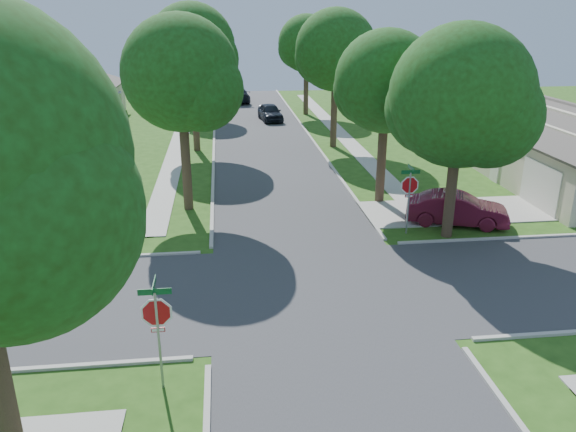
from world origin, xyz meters
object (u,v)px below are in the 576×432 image
(stop_sign_ne, at_px, (409,188))
(tree_e_near, at_px, (387,86))
(tree_w_far, at_px, (199,53))
(car_curb_east, at_px, (270,112))
(stop_sign_sw, at_px, (157,317))
(tree_w_mid, at_px, (193,51))
(tree_e_mid, at_px, (336,54))
(car_driveway, at_px, (457,209))
(house_ne_far, at_px, (447,104))
(tree_w_near, at_px, (182,79))
(house_nw_far, at_px, (64,105))
(tree_e_far, at_px, (307,46))
(house_ne_near, at_px, (572,156))
(tree_ne_corner, at_px, (462,103))
(car_curb_west, at_px, (238,95))

(stop_sign_ne, relative_size, tree_e_near, 0.36)
(tree_w_far, height_order, car_curb_east, tree_w_far)
(stop_sign_sw, relative_size, tree_w_mid, 0.31)
(tree_e_mid, distance_m, car_driveway, 16.65)
(house_ne_far, bearing_deg, tree_e_mid, -144.58)
(tree_e_mid, bearing_deg, tree_w_near, -128.08)
(stop_sign_ne, xyz_separation_m, tree_e_mid, (0.06, 16.31, 4.22))
(house_nw_far, bearing_deg, car_driveway, -48.76)
(tree_e_far, xyz_separation_m, house_ne_near, (11.24, -23.01, -4.46))
(tree_e_near, height_order, tree_e_far, tree_e_far)
(tree_w_near, height_order, car_curb_east, tree_w_near)
(stop_sign_sw, relative_size, house_ne_near, 0.22)
(tree_w_near, height_order, house_ne_near, tree_w_near)
(tree_e_far, distance_m, car_curb_east, 6.90)
(car_driveway, height_order, car_curb_east, car_driveway)
(tree_ne_corner, distance_m, house_ne_far, 26.91)
(stop_sign_sw, height_order, car_curb_east, stop_sign_sw)
(stop_sign_sw, bearing_deg, tree_w_near, 89.77)
(car_curb_west, bearing_deg, car_driveway, 96.81)
(tree_e_mid, height_order, tree_ne_corner, tree_e_mid)
(car_curb_west, bearing_deg, tree_w_mid, 74.37)
(tree_e_mid, bearing_deg, house_nw_far, 152.09)
(tree_e_near, xyz_separation_m, house_nw_far, (-20.74, 22.99, -4.13))
(tree_ne_corner, distance_m, house_ne_near, 12.47)
(tree_e_near, relative_size, tree_w_far, 1.03)
(tree_e_mid, bearing_deg, car_curb_east, 109.06)
(tree_e_mid, relative_size, house_ne_near, 0.68)
(house_ne_near, xyz_separation_m, car_curb_west, (-17.19, 30.85, -0.79))
(tree_w_far, height_order, tree_ne_corner, tree_ne_corner)
(house_ne_near, bearing_deg, stop_sign_ne, -150.86)
(car_curb_west, bearing_deg, tree_w_near, 77.76)
(stop_sign_ne, relative_size, tree_w_mid, 0.31)
(stop_sign_sw, bearing_deg, tree_ne_corner, 38.84)
(stop_sign_ne, xyz_separation_m, house_ne_far, (11.29, 24.30, -0.51))
(stop_sign_ne, relative_size, house_ne_far, 0.22)
(tree_e_mid, relative_size, house_ne_far, 0.68)
(car_curb_east, bearing_deg, house_ne_near, -60.79)
(stop_sign_ne, distance_m, car_curb_east, 26.87)
(car_curb_west, bearing_deg, car_curb_east, 96.57)
(tree_w_far, height_order, house_nw_far, tree_w_far)
(tree_w_near, height_order, tree_w_far, tree_w_near)
(tree_e_near, distance_m, car_driveway, 6.53)
(house_ne_far, distance_m, house_nw_far, 32.12)
(tree_w_far, bearing_deg, house_ne_far, -13.64)
(stop_sign_ne, xyz_separation_m, car_driveway, (2.53, 0.80, -1.31))
(house_ne_near, xyz_separation_m, house_nw_far, (-31.98, 21.00, 0.00))
(tree_e_near, relative_size, car_curb_east, 1.98)
(stop_sign_sw, distance_m, car_curb_east, 36.51)
(tree_e_near, height_order, house_nw_far, tree_e_near)
(tree_e_near, bearing_deg, stop_sign_sw, -124.59)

